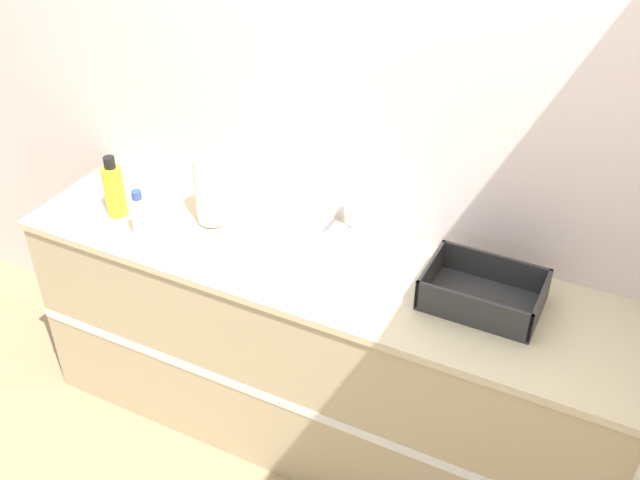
% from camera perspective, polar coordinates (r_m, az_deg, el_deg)
% --- Properties ---
extents(ground_plane, '(12.00, 12.00, 0.00)m').
position_cam_1_polar(ground_plane, '(3.14, -2.42, -17.73)').
color(ground_plane, tan).
extents(wall_back, '(4.72, 0.06, 2.60)m').
position_cam_1_polar(wall_back, '(2.71, 3.02, 8.82)').
color(wall_back, silver).
rests_on(wall_back, ground_plane).
extents(counter_cabinet, '(2.34, 0.59, 0.89)m').
position_cam_1_polar(counter_cabinet, '(2.97, 0.02, -8.61)').
color(counter_cabinet, tan).
rests_on(counter_cabinet, ground_plane).
extents(sink, '(0.58, 0.40, 0.23)m').
position_cam_1_polar(sink, '(2.70, 1.09, -1.12)').
color(sink, silver).
rests_on(sink, counter_cabinet).
extents(paper_towel_roll, '(0.12, 0.12, 0.29)m').
position_cam_1_polar(paper_towel_roll, '(2.85, -8.35, 3.84)').
color(paper_towel_roll, '#4C4C51').
rests_on(paper_towel_roll, counter_cabinet).
extents(dish_rack, '(0.38, 0.27, 0.12)m').
position_cam_1_polar(dish_rack, '(2.54, 12.29, -4.05)').
color(dish_rack, '#2D2D2D').
rests_on(dish_rack, counter_cabinet).
extents(bottle_yellow, '(0.08, 0.08, 0.25)m').
position_cam_1_polar(bottle_yellow, '(3.00, -15.40, 3.74)').
color(bottle_yellow, yellow).
rests_on(bottle_yellow, counter_cabinet).
extents(bottle_clear, '(0.07, 0.07, 0.19)m').
position_cam_1_polar(bottle_clear, '(2.87, -13.57, 1.86)').
color(bottle_clear, silver).
rests_on(bottle_clear, counter_cabinet).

